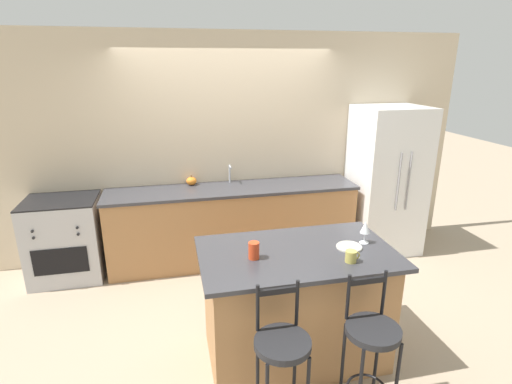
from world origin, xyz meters
name	(u,v)px	position (x,y,z in m)	size (l,w,h in m)	color
ground_plane	(239,272)	(0.00, 0.00, 0.00)	(18.00, 18.00, 0.00)	tan
wall_back	(228,148)	(0.00, 0.68, 1.35)	(6.00, 0.07, 2.70)	beige
back_counter	(233,223)	(0.00, 0.37, 0.47)	(2.96, 0.66, 0.94)	#A87547
sink_faucet	(230,172)	(0.00, 0.56, 1.07)	(0.02, 0.13, 0.22)	#ADAFB5
kitchen_island	(295,304)	(0.20, -1.46, 0.48)	(1.51, 0.90, 0.96)	#A87547
refrigerator	(386,180)	(1.95, 0.28, 0.92)	(0.81, 0.78, 1.85)	white
oven_range	(66,239)	(-1.91, 0.34, 0.47)	(0.76, 0.64, 0.93)	#B7B7BC
bar_stool_near	(282,358)	(-0.10, -2.12, 0.57)	(0.36, 0.36, 1.04)	black
bar_stool_far	(371,344)	(0.51, -2.13, 0.57)	(0.36, 0.36, 1.04)	black
dinner_plate	(349,247)	(0.62, -1.49, 0.97)	(0.20, 0.20, 0.02)	beige
wine_glass	(365,228)	(0.78, -1.43, 1.09)	(0.08, 0.08, 0.19)	white
coffee_mug	(351,256)	(0.53, -1.70, 1.00)	(0.11, 0.08, 0.09)	#C1B251
tumbler_cup	(254,250)	(-0.15, -1.50, 1.02)	(0.08, 0.08, 0.13)	red
pumpkin_decoration	(191,181)	(-0.47, 0.56, 0.99)	(0.12, 0.12, 0.12)	orange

